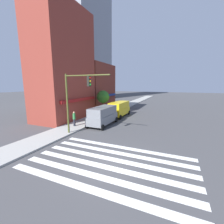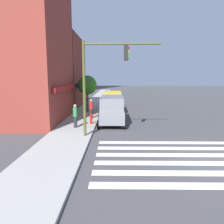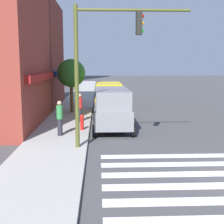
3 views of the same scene
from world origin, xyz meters
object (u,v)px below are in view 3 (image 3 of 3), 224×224
at_px(van_grey, 112,107).
at_px(pedestrian_red_jacket, 80,107).
at_px(van_yellow, 109,97).
at_px(traffic_signal, 103,53).
at_px(fire_hydrant, 82,122).
at_px(pedestrian_green_top, 60,118).
at_px(street_tree, 71,73).

xyz_separation_m(van_grey, pedestrian_red_jacket, (1.63, 1.95, -0.21)).
distance_m(van_yellow, pedestrian_red_jacket, 4.64).
relative_size(traffic_signal, van_grey, 1.23).
bearing_deg(fire_hydrant, van_grey, -62.36).
bearing_deg(fire_hydrant, pedestrian_red_jacket, 5.75).
distance_m(traffic_signal, fire_hydrant, 5.26).
bearing_deg(traffic_signal, pedestrian_green_top, 43.16).
bearing_deg(pedestrian_green_top, street_tree, -36.60).
bearing_deg(fire_hydrant, van_yellow, -14.20).
relative_size(pedestrian_green_top, street_tree, 0.44).
distance_m(fire_hydrant, street_tree, 7.05).
bearing_deg(traffic_signal, van_yellow, -3.17).
relative_size(pedestrian_red_jacket, street_tree, 0.44).
xyz_separation_m(van_grey, van_yellow, (5.83, 0.00, 0.00)).
height_order(traffic_signal, pedestrian_red_jacket, traffic_signal).
height_order(van_grey, pedestrian_green_top, van_grey).
xyz_separation_m(van_yellow, fire_hydrant, (-6.72, 1.70, -0.67)).
distance_m(traffic_signal, van_grey, 5.44).
distance_m(van_grey, street_tree, 6.53).
xyz_separation_m(van_yellow, pedestrian_green_top, (-8.06, 2.74, -0.21)).
bearing_deg(van_grey, fire_hydrant, 117.51).
height_order(van_yellow, pedestrian_green_top, van_yellow).
bearing_deg(pedestrian_red_jacket, van_grey, -173.57).
xyz_separation_m(pedestrian_red_jacket, street_tree, (3.99, 0.85, 2.00)).
bearing_deg(pedestrian_red_jacket, pedestrian_green_top, 124.69).
relative_size(pedestrian_red_jacket, fire_hydrant, 2.10).
xyz_separation_m(pedestrian_red_jacket, fire_hydrant, (-2.52, -0.25, -0.46)).
bearing_deg(street_tree, van_grey, -153.52).
distance_m(van_yellow, fire_hydrant, 6.96).
bearing_deg(street_tree, traffic_signal, -167.66).
bearing_deg(traffic_signal, fire_hydrant, 17.09).
xyz_separation_m(fire_hydrant, street_tree, (6.51, 1.10, 2.46)).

